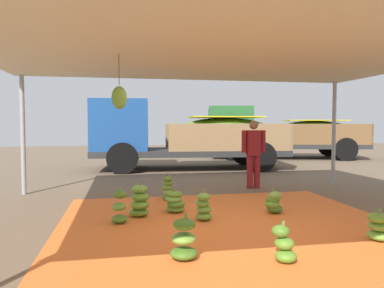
% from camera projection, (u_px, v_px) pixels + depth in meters
% --- Properties ---
extents(ground_plane, '(40.00, 40.00, 0.00)m').
position_uv_depth(ground_plane, '(193.00, 191.00, 8.73)').
color(ground_plane, brown).
extents(tarp_orange, '(5.26, 4.86, 0.01)m').
position_uv_depth(tarp_orange, '(229.00, 224.00, 5.78)').
color(tarp_orange, orange).
rests_on(tarp_orange, ground).
extents(tent_canopy, '(8.00, 7.00, 2.72)m').
position_uv_depth(tent_canopy, '(231.00, 52.00, 5.56)').
color(tent_canopy, '#9EA0A5').
rests_on(tent_canopy, ground).
extents(banana_bunch_0, '(0.34, 0.33, 0.43)m').
position_uv_depth(banana_bunch_0, '(274.00, 203.00, 6.49)').
color(banana_bunch_0, '#477523').
rests_on(banana_bunch_0, tarp_orange).
extents(banana_bunch_1, '(0.44, 0.46, 0.58)m').
position_uv_depth(banana_bunch_1, '(140.00, 202.00, 6.25)').
color(banana_bunch_1, '#60932D').
rests_on(banana_bunch_1, tarp_orange).
extents(banana_bunch_2, '(0.35, 0.35, 0.47)m').
position_uv_depth(banana_bunch_2, '(284.00, 245.00, 4.18)').
color(banana_bunch_2, '#60932D').
rests_on(banana_bunch_2, tarp_orange).
extents(banana_bunch_3, '(0.40, 0.40, 0.53)m').
position_uv_depth(banana_bunch_3, '(184.00, 241.00, 4.26)').
color(banana_bunch_3, '#477523').
rests_on(banana_bunch_3, tarp_orange).
extents(banana_bunch_4, '(0.44, 0.42, 0.43)m').
position_uv_depth(banana_bunch_4, '(380.00, 228.00, 4.97)').
color(banana_bunch_4, '#6B9E38').
rests_on(banana_bunch_4, tarp_orange).
extents(banana_bunch_5, '(0.47, 0.47, 0.43)m').
position_uv_depth(banana_bunch_5, '(175.00, 202.00, 6.56)').
color(banana_bunch_5, '#6B9E38').
rests_on(banana_bunch_5, tarp_orange).
extents(banana_bunch_6, '(0.31, 0.32, 0.56)m').
position_uv_depth(banana_bunch_6, '(168.00, 189.00, 7.62)').
color(banana_bunch_6, '#60932D').
rests_on(banana_bunch_6, tarp_orange).
extents(banana_bunch_7, '(0.37, 0.35, 0.50)m').
position_uv_depth(banana_bunch_7, '(204.00, 207.00, 6.01)').
color(banana_bunch_7, '#60932D').
rests_on(banana_bunch_7, tarp_orange).
extents(banana_bunch_8, '(0.34, 0.35, 0.57)m').
position_uv_depth(banana_bunch_8, '(119.00, 208.00, 5.83)').
color(banana_bunch_8, '#477523').
rests_on(banana_bunch_8, tarp_orange).
extents(cargo_truck_main, '(6.82, 2.97, 2.40)m').
position_uv_depth(cargo_truck_main, '(183.00, 135.00, 13.07)').
color(cargo_truck_main, '#2D2D2D').
rests_on(cargo_truck_main, ground).
extents(cargo_truck_far, '(7.44, 4.07, 2.40)m').
position_uv_depth(cargo_truck_far, '(278.00, 132.00, 17.31)').
color(cargo_truck_far, '#2D2D2D').
rests_on(cargo_truck_far, ground).
extents(worker_0, '(0.61, 0.37, 1.67)m').
position_uv_depth(worker_0, '(254.00, 149.00, 9.09)').
color(worker_0, maroon).
rests_on(worker_0, ground).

